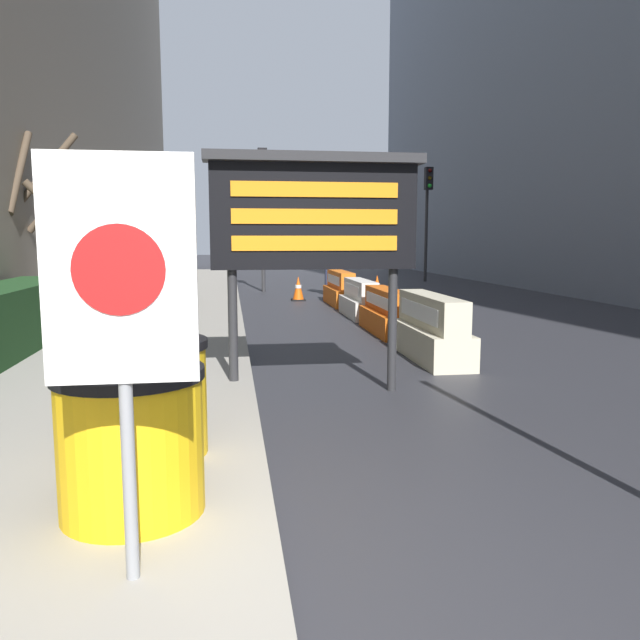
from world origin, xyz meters
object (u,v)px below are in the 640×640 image
at_px(traffic_cone_mid, 298,289).
at_px(traffic_cone_far, 339,286).
at_px(barrel_drum_foreground, 131,440).
at_px(barrel_drum_middle, 150,397).
at_px(warning_sign, 121,296).
at_px(jersey_barrier_orange_far, 387,314).
at_px(message_board, 314,215).
at_px(traffic_light_far_side, 428,200).
at_px(jersey_barrier_cream, 431,331).
at_px(jersey_barrier_white, 360,301).
at_px(traffic_cone_near, 377,291).
at_px(pedestrian_worker, 330,261).
at_px(traffic_light_near_curb, 263,189).
at_px(jersey_barrier_orange_near, 341,290).

distance_m(traffic_cone_mid, traffic_cone_far, 1.65).
xyz_separation_m(barrel_drum_foreground, barrel_drum_middle, (-0.02, 0.96, 0.00)).
distance_m(warning_sign, jersey_barrier_orange_far, 8.73).
relative_size(barrel_drum_middle, warning_sign, 0.44).
distance_m(message_board, traffic_light_far_side, 18.04).
relative_size(barrel_drum_middle, jersey_barrier_cream, 0.40).
relative_size(jersey_barrier_white, traffic_cone_near, 2.51).
bearing_deg(barrel_drum_foreground, message_board, 65.38).
height_order(warning_sign, pedestrian_worker, warning_sign).
height_order(jersey_barrier_orange_far, traffic_cone_mid, jersey_barrier_orange_far).
height_order(jersey_barrier_cream, traffic_cone_far, jersey_barrier_cream).
bearing_deg(traffic_light_far_side, pedestrian_worker, -132.00).
xyz_separation_m(warning_sign, jersey_barrier_cream, (3.23, 5.58, -1.05)).
distance_m(barrel_drum_middle, jersey_barrier_white, 9.30).
height_order(barrel_drum_foreground, traffic_cone_mid, barrel_drum_foreground).
bearing_deg(traffic_cone_far, traffic_cone_near, -78.25).
bearing_deg(traffic_light_near_curb, traffic_cone_mid, -74.87).
xyz_separation_m(traffic_cone_near, traffic_light_near_curb, (-2.59, 4.37, 2.78)).
height_order(jersey_barrier_white, traffic_cone_far, jersey_barrier_white).
xyz_separation_m(warning_sign, traffic_cone_near, (4.10, 12.46, -1.07)).
bearing_deg(traffic_cone_near, barrel_drum_foreground, -109.69).
bearing_deg(message_board, warning_sign, -109.16).
bearing_deg(traffic_light_near_curb, jersey_barrier_cream, -81.28).
bearing_deg(traffic_cone_mid, barrel_drum_foreground, -100.20).
xyz_separation_m(barrel_drum_foreground, traffic_light_near_curb, (1.60, 16.10, 2.58)).
bearing_deg(jersey_barrier_orange_far, message_board, -114.40).
bearing_deg(warning_sign, traffic_light_near_curb, 84.89).
height_order(traffic_cone_mid, traffic_light_near_curb, traffic_light_near_curb).
relative_size(barrel_drum_middle, traffic_cone_far, 1.28).
height_order(traffic_cone_far, traffic_light_far_side, traffic_light_far_side).
xyz_separation_m(barrel_drum_foreground, warning_sign, (0.10, -0.72, 0.87)).
distance_m(traffic_cone_far, traffic_light_far_side, 7.70).
bearing_deg(jersey_barrier_white, traffic_cone_mid, 104.77).
xyz_separation_m(barrel_drum_middle, jersey_barrier_orange_near, (3.35, 11.11, -0.20)).
distance_m(traffic_cone_near, traffic_cone_mid, 2.36).
xyz_separation_m(barrel_drum_foreground, pedestrian_worker, (3.48, 14.77, 0.42)).
xyz_separation_m(warning_sign, traffic_cone_mid, (2.28, 13.96, -1.12)).
bearing_deg(jersey_barrier_cream, traffic_cone_near, 82.80).
relative_size(message_board, traffic_cone_mid, 3.86).
height_order(jersey_barrier_orange_far, traffic_cone_far, jersey_barrier_orange_far).
bearing_deg(traffic_cone_mid, jersey_barrier_orange_near, -50.90).
bearing_deg(barrel_drum_middle, traffic_cone_mid, 78.95).
distance_m(jersey_barrier_orange_near, traffic_cone_near, 0.93).
relative_size(warning_sign, jersey_barrier_cream, 0.91).
distance_m(message_board, traffic_cone_mid, 10.24).
distance_m(message_board, jersey_barrier_orange_far, 4.81).
bearing_deg(jersey_barrier_orange_near, traffic_cone_far, 81.07).
height_order(traffic_cone_near, traffic_light_near_curb, traffic_light_near_curb).
bearing_deg(message_board, traffic_light_near_curb, 89.32).
xyz_separation_m(traffic_light_near_curb, traffic_light_far_side, (6.49, 3.80, -0.03)).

